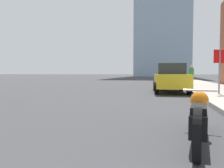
# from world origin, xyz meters

# --- Properties ---
(sidewalk) EXTENTS (3.49, 240.00, 0.15)m
(sidewalk) POSITION_xyz_m (6.23, 40.00, 0.07)
(sidewalk) COLOR #9E998E
(sidewalk) RESTS_ON ground_plane
(motorcycle) EXTENTS (0.71, 2.47, 0.78)m
(motorcycle) POSITION_xyz_m (3.54, 4.90, 0.40)
(motorcycle) COLOR black
(motorcycle) RESTS_ON ground_plane
(parked_car_yellow) EXTENTS (2.01, 4.34, 1.63)m
(parked_car_yellow) POSITION_xyz_m (3.43, 14.07, 0.82)
(parked_car_yellow) COLOR gold
(parked_car_yellow) RESTS_ON ground_plane
(parked_car_red) EXTENTS (2.01, 4.26, 1.72)m
(parked_car_red) POSITION_xyz_m (3.32, 27.22, 0.85)
(parked_car_red) COLOR red
(parked_car_red) RESTS_ON ground_plane
(parked_car_green) EXTENTS (1.81, 4.51, 1.75)m
(parked_car_green) POSITION_xyz_m (3.48, 39.95, 0.88)
(parked_car_green) COLOR #1E6B33
(parked_car_green) RESTS_ON ground_plane
(parked_car_white) EXTENTS (2.02, 3.93, 1.78)m
(parked_car_white) POSITION_xyz_m (3.28, 50.58, 0.89)
(parked_car_white) COLOR silver
(parked_car_white) RESTS_ON ground_plane
(stop_sign) EXTENTS (0.57, 0.26, 2.00)m
(stop_sign) POSITION_xyz_m (5.50, 11.87, 1.52)
(stop_sign) COLOR slate
(stop_sign) RESTS_ON sidewalk
(pedestrian) EXTENTS (0.36, 0.22, 1.56)m
(pedestrian) POSITION_xyz_m (5.24, 19.25, 0.94)
(pedestrian) COLOR brown
(pedestrian) RESTS_ON sidewalk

